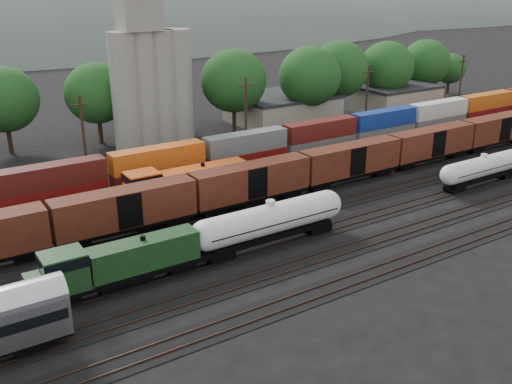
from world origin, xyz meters
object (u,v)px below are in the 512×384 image
green_locomotive (113,264)px  orange_locomotive (180,184)px  tank_car_a (270,221)px  grain_silo (151,75)px

green_locomotive → orange_locomotive: bearing=47.9°
tank_car_a → grain_silo: 42.21m
green_locomotive → grain_silo: bearing=62.3°
orange_locomotive → green_locomotive: bearing=-132.1°
green_locomotive → orange_locomotive: 20.21m
green_locomotive → grain_silo: size_ratio=0.57×
tank_car_a → orange_locomotive: (-2.73, 15.00, -0.11)m
tank_car_a → orange_locomotive: bearing=100.3°
orange_locomotive → tank_car_a: bearing=-79.7°
green_locomotive → tank_car_a: tank_car_a is taller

